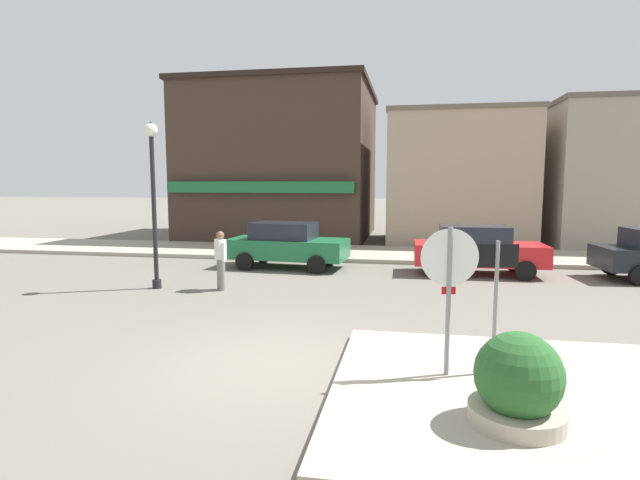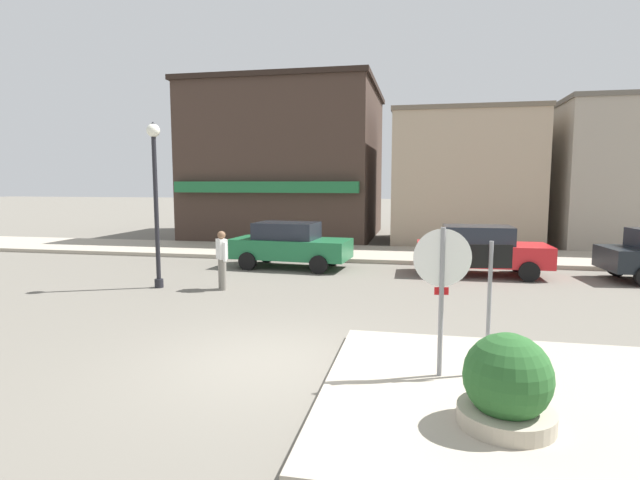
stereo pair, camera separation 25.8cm
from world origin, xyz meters
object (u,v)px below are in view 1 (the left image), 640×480
at_px(parked_car_nearest, 287,244).
at_px(one_way_sign, 496,294).
at_px(stop_sign, 449,282).
at_px(parked_car_second, 477,249).
at_px(lamp_post, 153,181).
at_px(planter, 518,389).
at_px(pedestrian_crossing_near, 221,258).

bearing_deg(parked_car_nearest, one_way_sign, -59.36).
bearing_deg(stop_sign, parked_car_nearest, 116.89).
bearing_deg(one_way_sign, parked_car_second, 84.34).
height_order(one_way_sign, lamp_post, lamp_post).
height_order(one_way_sign, parked_car_nearest, one_way_sign).
height_order(one_way_sign, planter, one_way_sign).
bearing_deg(pedestrian_crossing_near, one_way_sign, -40.13).
relative_size(lamp_post, pedestrian_crossing_near, 2.82).
distance_m(parked_car_second, pedestrian_crossing_near, 8.02).
bearing_deg(stop_sign, planter, -62.97).
xyz_separation_m(parked_car_second, pedestrian_crossing_near, (-7.16, -3.62, 0.06)).
distance_m(planter, parked_car_nearest, 11.90).
relative_size(one_way_sign, parked_car_nearest, 0.51).
xyz_separation_m(stop_sign, planter, (0.70, -1.37, -0.96)).
relative_size(lamp_post, parked_car_second, 1.13).
relative_size(stop_sign, one_way_sign, 1.10).
height_order(planter, lamp_post, lamp_post).
height_order(lamp_post, parked_car_nearest, lamp_post).
bearing_deg(planter, lamp_post, 140.38).
bearing_deg(parked_car_second, planter, -94.71).
relative_size(one_way_sign, parked_car_second, 0.52).
xyz_separation_m(lamp_post, parked_car_second, (8.99, 3.74, -2.15)).
bearing_deg(one_way_sign, lamp_post, 147.46).
xyz_separation_m(stop_sign, lamp_post, (-7.43, 5.36, 1.44)).
relative_size(stop_sign, lamp_post, 0.51).
bearing_deg(parked_car_nearest, lamp_post, -125.32).
xyz_separation_m(lamp_post, pedestrian_crossing_near, (1.84, 0.11, -2.09)).
relative_size(planter, lamp_post, 0.27).
xyz_separation_m(one_way_sign, parked_car_nearest, (-5.36, 9.05, -0.52)).
bearing_deg(pedestrian_crossing_near, lamp_post, -176.45).
bearing_deg(lamp_post, pedestrian_crossing_near, 3.55).
height_order(stop_sign, parked_car_second, stop_sign).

